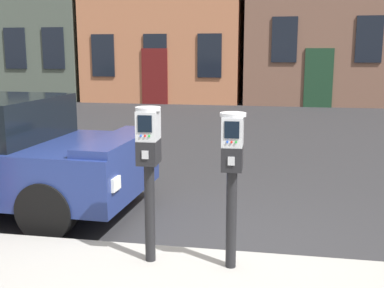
% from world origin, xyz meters
% --- Properties ---
extents(ground_plane, '(160.00, 160.00, 0.00)m').
position_xyz_m(ground_plane, '(0.00, 0.00, 0.00)').
color(ground_plane, '#28282B').
extents(parking_meter_near_kerb, '(0.22, 0.26, 1.37)m').
position_xyz_m(parking_meter_near_kerb, '(-0.41, -0.14, 1.09)').
color(parking_meter_near_kerb, black).
rests_on(parking_meter_near_kerb, sidewalk_slab).
extents(parking_meter_twin_adjacent, '(0.22, 0.26, 1.34)m').
position_xyz_m(parking_meter_twin_adjacent, '(0.31, -0.14, 1.07)').
color(parking_meter_twin_adjacent, black).
rests_on(parking_meter_twin_adjacent, sidewalk_slab).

